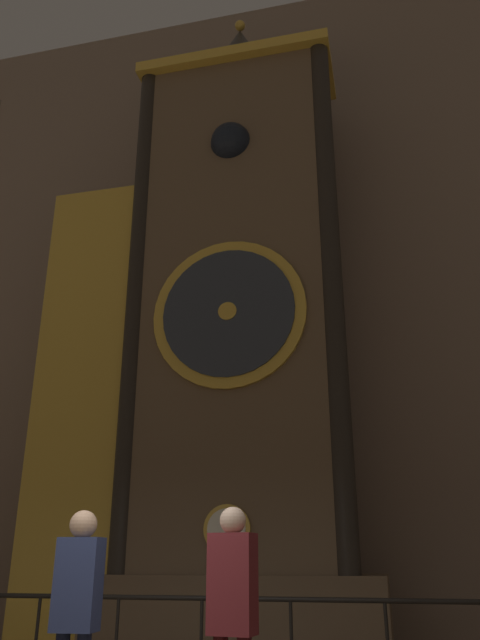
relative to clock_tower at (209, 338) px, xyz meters
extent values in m
cube|color=#7A6656|center=(0.52, 1.53, 1.78)|extent=(24.00, 0.30, 12.80)
cube|color=brown|center=(0.50, 0.02, -4.03)|extent=(3.93, 1.61, 1.17)
cube|color=brown|center=(0.50, 0.02, 0.78)|extent=(3.15, 1.40, 8.45)
cube|color=gold|center=(0.50, -0.08, 4.91)|extent=(3.40, 1.54, 0.20)
cylinder|color=gold|center=(0.50, -0.71, -2.90)|extent=(0.62, 0.05, 0.62)
cylinder|color=silver|center=(0.50, -0.74, -2.90)|extent=(0.51, 0.03, 0.51)
cylinder|color=gold|center=(0.50, -0.71, 0.10)|extent=(2.30, 0.07, 2.30)
cylinder|color=#2D333D|center=(0.50, -0.75, 0.10)|extent=(1.98, 0.04, 1.98)
cylinder|color=gold|center=(0.50, -0.77, 0.10)|extent=(0.28, 0.03, 0.28)
cube|color=#3A2D21|center=(0.50, -0.19, 3.15)|extent=(0.84, 0.42, 0.84)
sphere|color=black|center=(0.50, -0.62, 3.15)|extent=(0.67, 0.67, 0.67)
cylinder|color=black|center=(-1.01, -0.58, 0.78)|extent=(0.31, 0.31, 8.45)
cylinder|color=black|center=(2.01, -0.58, 0.78)|extent=(0.31, 0.31, 8.45)
cylinder|color=gold|center=(0.50, 0.02, 5.16)|extent=(0.96, 0.96, 0.30)
cone|color=black|center=(0.50, 0.02, 5.77)|extent=(0.91, 0.91, 0.92)
sphere|color=gold|center=(0.50, 0.02, 6.35)|extent=(0.20, 0.20, 0.20)
cube|color=brown|center=(-1.86, 0.07, -0.99)|extent=(1.48, 1.19, 7.25)
cube|color=gold|center=(-1.86, -0.54, -0.99)|extent=(1.55, 0.06, 7.25)
cylinder|color=black|center=(0.61, -2.14, -3.64)|extent=(5.52, 0.05, 0.05)
cube|color=navy|center=(0.12, -3.95, -3.44)|extent=(0.35, 0.24, 0.69)
sphere|color=tan|center=(0.12, -3.95, -2.99)|extent=(0.22, 0.22, 0.22)
cube|color=maroon|center=(1.38, -3.92, -3.43)|extent=(0.36, 0.26, 0.71)
sphere|color=beige|center=(1.38, -3.92, -2.98)|extent=(0.21, 0.21, 0.21)
camera|label=1|loc=(2.61, -8.88, -3.27)|focal=35.00mm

